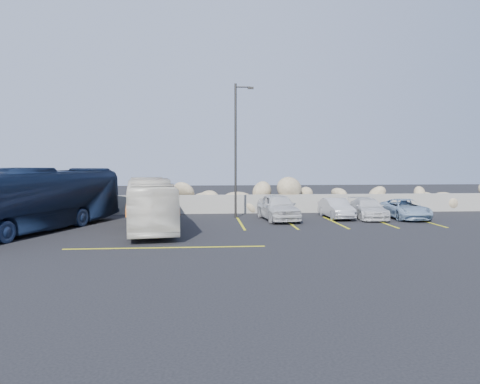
{
  "coord_description": "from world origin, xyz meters",
  "views": [
    {
      "loc": [
        0.45,
        -18.42,
        3.52
      ],
      "look_at": [
        2.31,
        4.0,
        1.95
      ],
      "focal_mm": 35.0,
      "sensor_mm": 36.0,
      "label": 1
    }
  ],
  "objects": [
    {
      "name": "car_a",
      "position": [
        4.87,
        8.28,
        0.76
      ],
      "size": [
        2.25,
        4.63,
        1.52
      ],
      "primitive_type": "imported",
      "rotation": [
        0.0,
        0.0,
        0.1
      ],
      "color": "silver",
      "rests_on": "ground"
    },
    {
      "name": "riprap_pile",
      "position": [
        0.0,
        13.2,
        1.3
      ],
      "size": [
        54.0,
        2.8,
        2.6
      ],
      "primitive_type": null,
      "color": "tan",
      "rests_on": "ground"
    },
    {
      "name": "vintage_bus",
      "position": [
        -2.17,
        5.39,
        1.28
      ],
      "size": [
        3.46,
        9.43,
        2.57
      ],
      "primitive_type": "imported",
      "rotation": [
        0.0,
        0.0,
        0.14
      ],
      "color": "silver",
      "rests_on": "ground"
    },
    {
      "name": "seawall",
      "position": [
        0.0,
        12.0,
        0.6
      ],
      "size": [
        60.0,
        0.4,
        1.2
      ],
      "primitive_type": "cube",
      "color": "gray",
      "rests_on": "ground"
    },
    {
      "name": "lamppost",
      "position": [
        2.56,
        9.5,
        4.3
      ],
      "size": [
        1.14,
        0.18,
        8.0
      ],
      "color": "#2B2A26",
      "rests_on": "ground"
    },
    {
      "name": "parking_lines",
      "position": [
        4.64,
        5.57,
        0.01
      ],
      "size": [
        18.16,
        9.36,
        0.01
      ],
      "color": "gold",
      "rests_on": "ground"
    },
    {
      "name": "car_b",
      "position": [
        8.49,
        8.84,
        0.59
      ],
      "size": [
        1.41,
        3.64,
        1.18
      ],
      "primitive_type": "imported",
      "rotation": [
        0.0,
        0.0,
        0.04
      ],
      "color": "#A5A6AA",
      "rests_on": "ground"
    },
    {
      "name": "car_d",
      "position": [
        12.54,
        8.31,
        0.58
      ],
      "size": [
        2.0,
        4.21,
        1.16
      ],
      "primitive_type": "imported",
      "rotation": [
        0.0,
        0.0,
        -0.02
      ],
      "color": "#84A0BC",
      "rests_on": "ground"
    },
    {
      "name": "ground",
      "position": [
        0.0,
        0.0,
        0.0
      ],
      "size": [
        90.0,
        90.0,
        0.0
      ],
      "primitive_type": "plane",
      "color": "black",
      "rests_on": "ground"
    },
    {
      "name": "tour_coach",
      "position": [
        -7.73,
        4.9,
        1.56
      ],
      "size": [
        6.64,
        11.38,
        3.12
      ],
      "primitive_type": "imported",
      "rotation": [
        0.0,
        0.0,
        -0.39
      ],
      "color": "black",
      "rests_on": "ground"
    },
    {
      "name": "car_c",
      "position": [
        10.35,
        8.55,
        0.59
      ],
      "size": [
        1.93,
        4.17,
        1.18
      ],
      "primitive_type": "imported",
      "rotation": [
        0.0,
        0.0,
        -0.07
      ],
      "color": "silver",
      "rests_on": "ground"
    }
  ]
}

